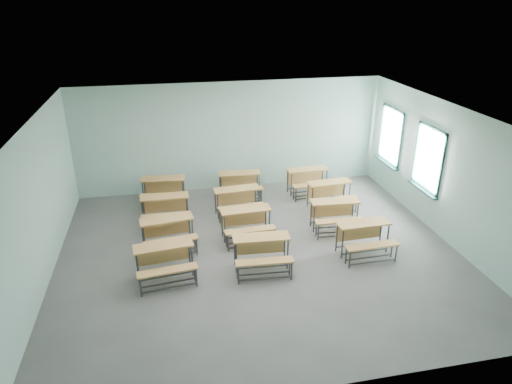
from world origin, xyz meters
The scene contains 13 objects.
room centered at (0.08, 0.03, 1.60)m, with size 9.04×8.04×3.24m.
desk_unit_r0c0 centered at (-2.12, -0.60, 0.51)m, with size 1.29×0.94×0.75m.
desk_unit_r0c1 centered at (-0.10, -0.67, 0.51)m, with size 1.25×0.88×0.75m.
desk_unit_r0c2 centered at (2.31, -0.52, 0.51)m, with size 1.23×0.85×0.75m.
desk_unit_r1c0 centered at (-2.02, 0.59, 0.51)m, with size 1.30×0.96×0.75m.
desk_unit_r1c1 centered at (-0.16, 0.71, 0.51)m, with size 1.24×0.86×0.75m.
desk_unit_r1c2 centered at (2.09, 0.73, 0.51)m, with size 1.25×0.88×0.75m.
desk_unit_r2c0 centered at (-2.05, 1.88, 0.51)m, with size 1.21×0.82×0.75m.
desk_unit_r2c1 centered at (-0.16, 1.98, 0.51)m, with size 1.26×0.89×0.75m.
desk_unit_r2c2 centered at (2.40, 1.92, 0.51)m, with size 1.26×0.90×0.75m.
desk_unit_r3c0 centered at (-2.08, 3.14, 0.51)m, with size 1.28×0.93×0.75m.
desk_unit_r3c1 centered at (0.09, 3.11, 0.51)m, with size 1.24×0.87×0.75m.
desk_unit_r3c2 centered at (2.12, 3.01, 0.51)m, with size 1.25×0.88×0.75m.
Camera 1 is at (-1.91, -8.81, 5.51)m, focal length 32.00 mm.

